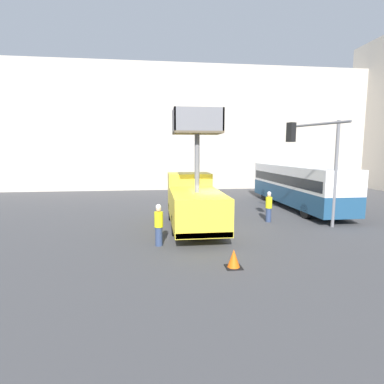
% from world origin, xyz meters
% --- Properties ---
extents(ground_plane, '(120.00, 120.00, 0.00)m').
position_xyz_m(ground_plane, '(0.00, 0.00, 0.00)').
color(ground_plane, '#424244').
extents(building_backdrop_far, '(44.00, 10.00, 13.44)m').
position_xyz_m(building_backdrop_far, '(0.00, 22.52, 6.72)').
color(building_backdrop_far, '#BCB2A3').
rests_on(building_backdrop_far, ground_plane).
extents(utility_truck, '(2.50, 6.86, 6.12)m').
position_xyz_m(utility_truck, '(-1.10, 0.64, 1.53)').
color(utility_truck, yellow).
rests_on(utility_truck, ground_plane).
extents(city_bus, '(2.50, 11.53, 3.12)m').
position_xyz_m(city_bus, '(7.23, 5.74, 1.82)').
color(city_bus, navy).
rests_on(city_bus, ground_plane).
extents(traffic_light_pole, '(3.60, 3.35, 5.78)m').
position_xyz_m(traffic_light_pole, '(5.31, -0.54, 3.95)').
color(traffic_light_pole, slate).
rests_on(traffic_light_pole, ground_plane).
extents(road_worker_near_truck, '(0.38, 0.38, 1.86)m').
position_xyz_m(road_worker_near_truck, '(-3.00, -2.19, 0.93)').
color(road_worker_near_truck, navy).
rests_on(road_worker_near_truck, ground_plane).
extents(road_worker_directing, '(0.38, 0.38, 1.81)m').
position_xyz_m(road_worker_directing, '(3.50, 1.62, 0.91)').
color(road_worker_directing, navy).
rests_on(road_worker_directing, ground_plane).
extents(traffic_cone_near_truck, '(0.59, 0.59, 0.67)m').
position_xyz_m(traffic_cone_near_truck, '(-0.38, -5.07, 0.31)').
color(traffic_cone_near_truck, black).
rests_on(traffic_cone_near_truck, ground_plane).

